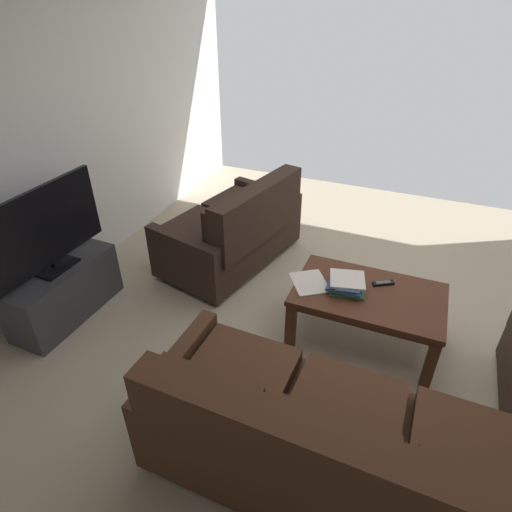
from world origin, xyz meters
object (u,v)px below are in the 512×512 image
object	(u,v)px
tv_remote	(383,283)
flat_tv	(45,229)
book_stack	(347,284)
loose_magazine	(309,282)
sofa_main	(334,450)
loveseat_near	(235,230)
tv_stand	(64,292)
coffee_table	(368,300)

from	to	relation	value
tv_remote	flat_tv	bearing A→B (deg)	17.39
flat_tv	book_stack	xyz separation A→B (m)	(-2.16, -0.59, -0.30)
book_stack	loose_magazine	world-z (taller)	book_stack
flat_tv	sofa_main	bearing A→B (deg)	165.45
loveseat_near	loose_magazine	xyz separation A→B (m)	(-0.93, 0.69, 0.11)
loveseat_near	flat_tv	world-z (taller)	flat_tv
sofa_main	flat_tv	distance (m)	2.50
tv_stand	tv_remote	size ratio (longest dim) A/B	5.88
loveseat_near	tv_remote	xyz separation A→B (m)	(-1.44, 0.50, 0.12)
sofa_main	loose_magazine	xyz separation A→B (m)	(0.48, -1.18, 0.11)
coffee_table	tv_stand	xyz separation A→B (m)	(2.32, 0.61, -0.17)
sofa_main	tv_stand	size ratio (longest dim) A/B	2.20
tv_stand	flat_tv	distance (m)	0.58
loveseat_near	tv_stand	xyz separation A→B (m)	(0.96, 1.25, -0.13)
tv_stand	flat_tv	xyz separation A→B (m)	(-0.00, 0.00, 0.58)
loveseat_near	coffee_table	size ratio (longest dim) A/B	1.43
loveseat_near	loose_magazine	world-z (taller)	loveseat_near
coffee_table	sofa_main	bearing A→B (deg)	92.50
sofa_main	flat_tv	xyz separation A→B (m)	(2.38, -0.62, 0.45)
book_stack	coffee_table	bearing A→B (deg)	-171.79
coffee_table	tv_remote	size ratio (longest dim) A/B	6.66
tv_remote	loose_magazine	xyz separation A→B (m)	(0.51, 0.19, -0.01)
sofa_main	flat_tv	world-z (taller)	flat_tv
sofa_main	tv_stand	bearing A→B (deg)	-14.55
flat_tv	loose_magazine	xyz separation A→B (m)	(-1.89, -0.56, -0.34)
book_stack	tv_stand	bearing A→B (deg)	15.28
coffee_table	tv_stand	world-z (taller)	coffee_table
sofa_main	loveseat_near	bearing A→B (deg)	-52.90
coffee_table	tv_remote	distance (m)	0.18
flat_tv	book_stack	size ratio (longest dim) A/B	3.55
sofa_main	tv_remote	distance (m)	1.37
coffee_table	flat_tv	distance (m)	2.44
tv_stand	book_stack	xyz separation A→B (m)	(-2.16, -0.59, 0.29)
loveseat_near	book_stack	xyz separation A→B (m)	(-1.20, 0.66, 0.15)
sofa_main	coffee_table	distance (m)	1.23
tv_stand	book_stack	size ratio (longest dim) A/B	3.20
sofa_main	tv_stand	distance (m)	2.46
tv_stand	loose_magazine	bearing A→B (deg)	-163.49
tv_stand	loose_magazine	distance (m)	1.99
flat_tv	book_stack	distance (m)	2.26
coffee_table	loose_magazine	distance (m)	0.44
loveseat_near	coffee_table	bearing A→B (deg)	154.87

